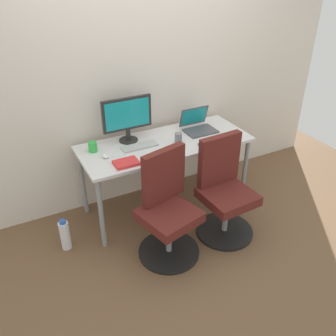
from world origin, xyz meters
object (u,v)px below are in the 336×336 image
object	(u,v)px
water_bottle_on_floor	(65,235)
coffee_mug	(93,147)
open_laptop	(198,125)
office_chair_left	(167,210)
desktop_monitor	(127,117)
office_chair_right	(224,192)

from	to	relation	value
water_bottle_on_floor	coffee_mug	distance (m)	0.82
open_laptop	coffee_mug	size ratio (longest dim) A/B	3.37
office_chair_left	water_bottle_on_floor	size ratio (longest dim) A/B	3.03
water_bottle_on_floor	coffee_mug	size ratio (longest dim) A/B	3.37
desktop_monitor	coffee_mug	world-z (taller)	desktop_monitor
water_bottle_on_floor	open_laptop	xyz separation A→B (m)	(1.51, 0.25, 0.65)
office_chair_left	open_laptop	xyz separation A→B (m)	(0.70, 0.68, 0.38)
office_chair_left	office_chair_right	size ratio (longest dim) A/B	1.00
water_bottle_on_floor	desktop_monitor	world-z (taller)	desktop_monitor
office_chair_right	open_laptop	xyz separation A→B (m)	(0.12, 0.68, 0.38)
office_chair_left	open_laptop	world-z (taller)	open_laptop
open_laptop	desktop_monitor	bearing A→B (deg)	172.75
office_chair_left	office_chair_right	distance (m)	0.59
office_chair_left	coffee_mug	xyz separation A→B (m)	(-0.39, 0.72, 0.37)
desktop_monitor	office_chair_left	bearing A→B (deg)	-88.62
office_chair_left	open_laptop	distance (m)	1.05
open_laptop	water_bottle_on_floor	bearing A→B (deg)	-170.50
office_chair_left	water_bottle_on_floor	world-z (taller)	office_chair_left
office_chair_right	open_laptop	size ratio (longest dim) A/B	3.03
water_bottle_on_floor	desktop_monitor	xyz separation A→B (m)	(0.78, 0.34, 0.85)
office_chair_right	open_laptop	world-z (taller)	open_laptop
office_chair_right	coffee_mug	world-z (taller)	office_chair_right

